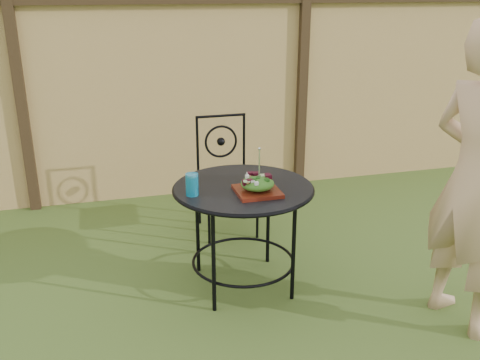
{
  "coord_description": "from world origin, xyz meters",
  "views": [
    {
      "loc": [
        -0.67,
        -2.77,
        1.94
      ],
      "look_at": [
        0.19,
        0.4,
        0.75
      ],
      "focal_mm": 40.0,
      "sensor_mm": 36.0,
      "label": 1
    }
  ],
  "objects_px": {
    "patio_table": "(243,206)",
    "diner": "(479,180)",
    "patio_chair": "(226,172)"
  },
  "relations": [
    {
      "from": "diner",
      "to": "patio_chair",
      "type": "bearing_deg",
      "value": 21.06
    },
    {
      "from": "patio_chair",
      "to": "diner",
      "type": "distance_m",
      "value": 2.02
    },
    {
      "from": "patio_table",
      "to": "diner",
      "type": "bearing_deg",
      "value": -32.09
    },
    {
      "from": "patio_chair",
      "to": "diner",
      "type": "height_order",
      "value": "diner"
    },
    {
      "from": "patio_table",
      "to": "diner",
      "type": "relative_size",
      "value": 0.51
    },
    {
      "from": "patio_table",
      "to": "diner",
      "type": "height_order",
      "value": "diner"
    },
    {
      "from": "diner",
      "to": "patio_table",
      "type": "bearing_deg",
      "value": 46.2
    },
    {
      "from": "patio_table",
      "to": "patio_chair",
      "type": "distance_m",
      "value": 0.94
    },
    {
      "from": "patio_table",
      "to": "patio_chair",
      "type": "relative_size",
      "value": 0.97
    },
    {
      "from": "patio_chair",
      "to": "diner",
      "type": "relative_size",
      "value": 0.52
    }
  ]
}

